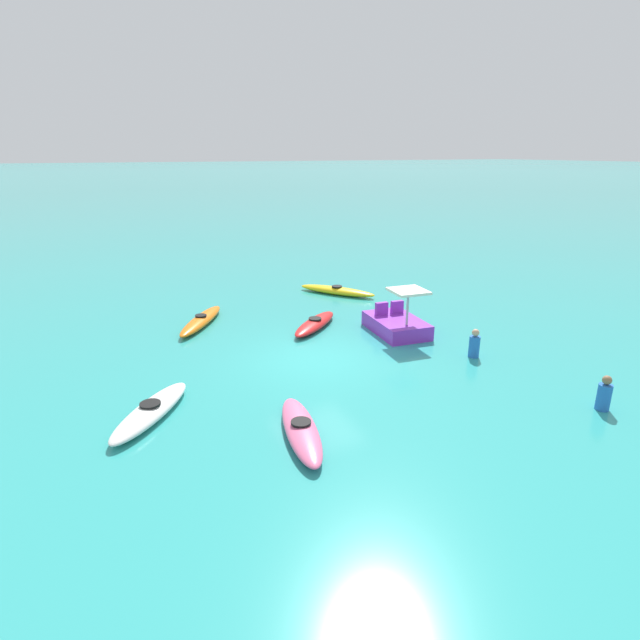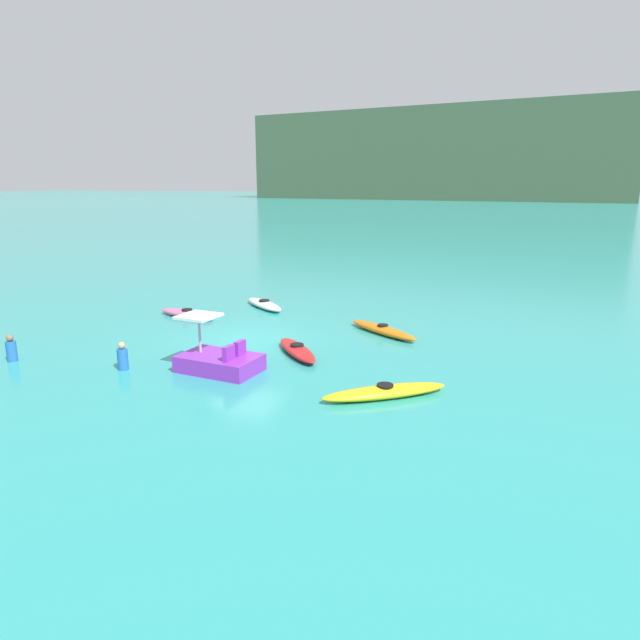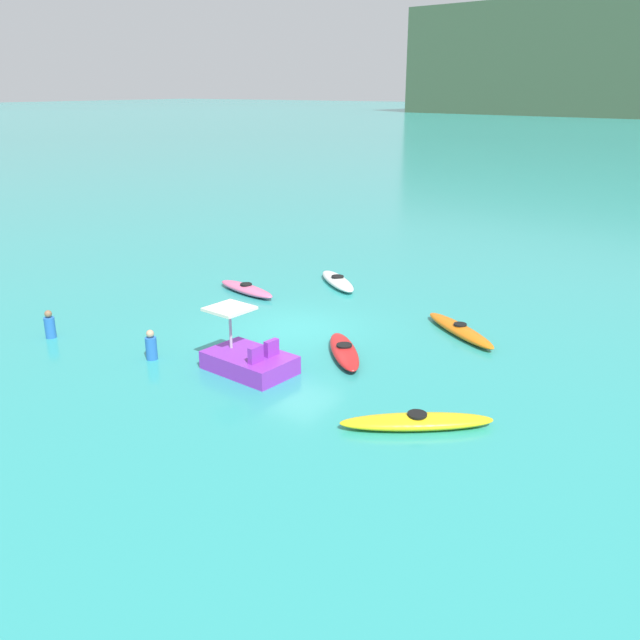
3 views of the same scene
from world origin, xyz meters
The scene contains 9 objects.
ground_plane centered at (0.00, 0.00, 0.00)m, with size 600.00×600.00×0.00m, color teal.
kayak_yellow centered at (6.12, -3.86, 0.16)m, with size 3.24×2.65×0.37m.
kayak_orange centered at (4.55, 2.39, 0.16)m, with size 3.22×2.48×0.37m.
kayak_red centered at (2.49, -1.13, 0.16)m, with size 2.44×2.65×0.37m.
kayak_pink centered at (-3.87, 2.16, 0.16)m, with size 3.04×1.32×0.37m.
kayak_white centered at (-1.61, 4.98, 0.16)m, with size 2.85×2.51×0.37m.
pedal_boat_purple centered at (0.88, -3.44, 0.34)m, with size 2.57×1.73×1.68m.
person_near_shore centered at (-1.95, -4.33, 0.39)m, with size 0.38×0.38×0.88m.
person_by_kayaks centered at (-5.85, -4.85, 0.39)m, with size 0.43×0.43×0.88m.
Camera 3 is at (11.88, -16.42, 7.34)m, focal length 37.84 mm.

